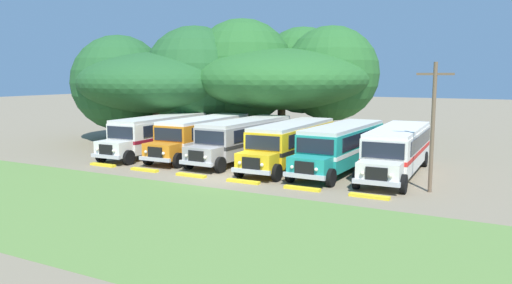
{
  "coord_description": "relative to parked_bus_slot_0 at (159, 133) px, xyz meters",
  "views": [
    {
      "loc": [
        15.13,
        -23.77,
        5.97
      ],
      "look_at": [
        0.0,
        4.28,
        1.6
      ],
      "focal_mm": 34.51,
      "sensor_mm": 36.0,
      "label": 1
    }
  ],
  "objects": [
    {
      "name": "ground_plane",
      "position": [
        9.03,
        -5.45,
        -1.58
      ],
      "size": [
        220.0,
        220.0,
        0.0
      ],
      "primitive_type": "plane",
      "color": "#84755B"
    },
    {
      "name": "foreground_grass_strip",
      "position": [
        9.03,
        -13.55,
        -1.58
      ],
      "size": [
        80.0,
        11.5,
        0.01
      ],
      "primitive_type": "cube",
      "color": "olive",
      "rests_on": "ground_plane"
    },
    {
      "name": "parked_bus_slot_0",
      "position": [
        0.0,
        0.0,
        0.0
      ],
      "size": [
        3.03,
        10.88,
        2.82
      ],
      "rotation": [
        0.0,
        0.0,
        -1.53
      ],
      "color": "silver",
      "rests_on": "ground_plane"
    },
    {
      "name": "parked_bus_slot_1",
      "position": [
        3.62,
        0.69,
        0.0
      ],
      "size": [
        2.96,
        10.88,
        2.82
      ],
      "rotation": [
        0.0,
        0.0,
        -1.54
      ],
      "color": "orange",
      "rests_on": "ground_plane"
    },
    {
      "name": "parked_bus_slot_2",
      "position": [
        7.1,
        0.69,
        0.0
      ],
      "size": [
        2.88,
        10.86,
        2.82
      ],
      "rotation": [
        0.0,
        0.0,
        -1.59
      ],
      "color": "#9E9993",
      "rests_on": "ground_plane"
    },
    {
      "name": "parked_bus_slot_3",
      "position": [
        11.0,
        0.12,
        0.0
      ],
      "size": [
        2.87,
        10.86,
        2.82
      ],
      "rotation": [
        0.0,
        0.0,
        -1.55
      ],
      "color": "yellow",
      "rests_on": "ground_plane"
    },
    {
      "name": "parked_bus_slot_4",
      "position": [
        14.37,
        0.32,
        0.0
      ],
      "size": [
        2.9,
        10.87,
        2.82
      ],
      "rotation": [
        0.0,
        0.0,
        -1.6
      ],
      "color": "teal",
      "rests_on": "ground_plane"
    },
    {
      "name": "parked_bus_slot_5",
      "position": [
        17.8,
        0.51,
        0.0
      ],
      "size": [
        3.06,
        10.89,
        2.82
      ],
      "rotation": [
        0.0,
        0.0,
        -1.53
      ],
      "color": "silver",
      "rests_on": "ground_plane"
    },
    {
      "name": "curb_wheelstop_0",
      "position": [
        0.15,
        -5.97,
        -1.51
      ],
      "size": [
        2.0,
        0.36,
        0.15
      ],
      "primitive_type": "cube",
      "color": "yellow",
      "rests_on": "ground_plane"
    },
    {
      "name": "curb_wheelstop_1",
      "position": [
        3.7,
        -5.97,
        -1.51
      ],
      "size": [
        2.0,
        0.36,
        0.15
      ],
      "primitive_type": "cube",
      "color": "yellow",
      "rests_on": "ground_plane"
    },
    {
      "name": "curb_wheelstop_2",
      "position": [
        7.26,
        -5.97,
        -1.51
      ],
      "size": [
        2.0,
        0.36,
        0.15
      ],
      "primitive_type": "cube",
      "color": "yellow",
      "rests_on": "ground_plane"
    },
    {
      "name": "curb_wheelstop_3",
      "position": [
        10.81,
        -5.97,
        -1.51
      ],
      "size": [
        2.0,
        0.36,
        0.15
      ],
      "primitive_type": "cube",
      "color": "yellow",
      "rests_on": "ground_plane"
    },
    {
      "name": "curb_wheelstop_4",
      "position": [
        14.36,
        -5.97,
        -1.51
      ],
      "size": [
        2.0,
        0.36,
        0.15
      ],
      "primitive_type": "cube",
      "color": "yellow",
      "rests_on": "ground_plane"
    },
    {
      "name": "curb_wheelstop_5",
      "position": [
        17.92,
        -5.97,
        -1.51
      ],
      "size": [
        2.0,
        0.36,
        0.15
      ],
      "primitive_type": "cube",
      "color": "yellow",
      "rests_on": "ground_plane"
    },
    {
      "name": "broad_shade_tree",
      "position": [
        5.1,
        11.55,
        4.39
      ],
      "size": [
        16.32,
        17.3,
        10.97
      ],
      "color": "brown",
      "rests_on": "ground_plane"
    },
    {
      "name": "secondary_tree",
      "position": [
        -4.72,
        6.47,
        3.92
      ],
      "size": [
        15.61,
        14.76,
        10.28
      ],
      "color": "brown",
      "rests_on": "ground_plane"
    },
    {
      "name": "utility_pole",
      "position": [
        20.32,
        -3.3,
        1.96
      ],
      "size": [
        1.8,
        0.2,
        6.6
      ],
      "color": "brown",
      "rests_on": "ground_plane"
    }
  ]
}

